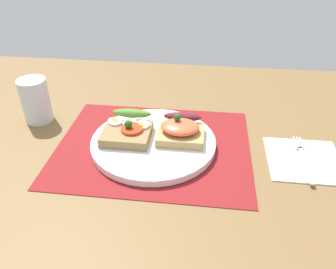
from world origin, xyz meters
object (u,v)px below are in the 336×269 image
sandwich_egg_tomato (128,129)px  drinking_glass (36,100)px  plate (153,142)px  napkin (304,159)px  sandwich_salmon (181,130)px  fork (303,157)px

sandwich_egg_tomato → drinking_glass: drinking_glass is taller
plate → drinking_glass: (-27.90, 7.43, 4.00)cm
napkin → sandwich_salmon: bearing=173.9°
sandwich_egg_tomato → sandwich_salmon: 10.79cm
napkin → fork: bearing=163.3°
drinking_glass → fork: bearing=-8.4°
plate → fork: bearing=-2.0°
sandwich_egg_tomato → sandwich_salmon: sandwich_salmon is taller
napkin → sandwich_egg_tomato: bearing=176.1°
plate → drinking_glass: 29.15cm
plate → napkin: 29.85cm
sandwich_egg_tomato → drinking_glass: bearing=164.6°
sandwich_egg_tomato → fork: size_ratio=0.69×
plate → fork: size_ratio=1.71×
fork → drinking_glass: size_ratio=1.48×
sandwich_salmon → drinking_glass: (-33.29, 5.93, 1.39)cm
fork → drinking_glass: bearing=171.6°
sandwich_egg_tomato → sandwich_salmon: size_ratio=1.09×
plate → sandwich_salmon: size_ratio=2.71×
plate → fork: plate is taller
plate → drinking_glass: size_ratio=2.53×
plate → sandwich_salmon: (5.40, 1.50, 2.61)cm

